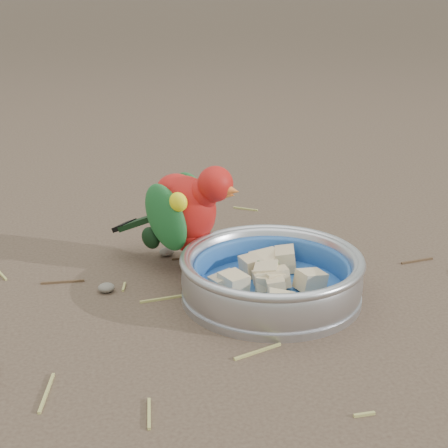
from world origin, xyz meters
name	(u,v)px	position (x,y,z in m)	size (l,w,h in m)	color
ground	(231,336)	(0.00, 0.00, 0.00)	(60.00, 60.00, 0.00)	#4D3C2F
food_bowl	(271,293)	(0.08, 0.08, 0.01)	(0.24, 0.24, 0.02)	#B2B2BA
bowl_wall	(272,272)	(0.08, 0.08, 0.04)	(0.24, 0.24, 0.04)	#B2B2BA
fruit_wedges	(271,277)	(0.08, 0.08, 0.03)	(0.14, 0.14, 0.03)	#CEB488
lory_parrot	(187,219)	(-0.01, 0.21, 0.08)	(0.09, 0.19, 0.15)	#B41511
ground_debris	(196,326)	(-0.04, 0.03, 0.00)	(0.90, 0.80, 0.01)	tan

